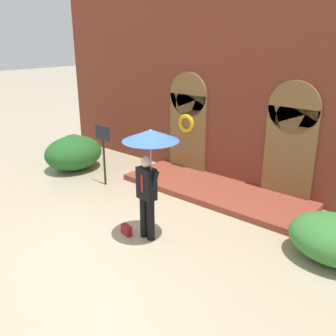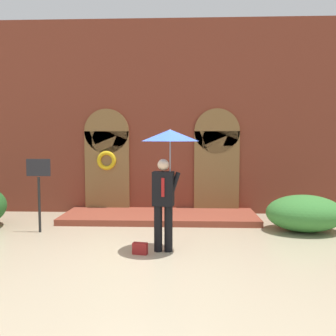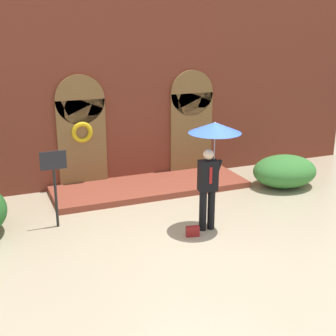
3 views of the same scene
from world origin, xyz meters
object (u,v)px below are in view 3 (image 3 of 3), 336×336
Objects in this scene: handbag at (193,231)px; shrub_right at (285,171)px; person_with_umbrella at (213,144)px; sign_post at (54,176)px.

shrub_right is at bearing 40.07° from handbag.
person_with_umbrella reaches higher than sign_post.
person_with_umbrella reaches higher than shrub_right.
sign_post is at bearing 160.46° from handbag.
handbag is at bearing -159.30° from person_with_umbrella.
handbag is 3.17m from sign_post.
handbag is at bearing -31.81° from sign_post.
sign_post is at bearing 155.85° from person_with_umbrella.
shrub_right is at bearing 3.34° from sign_post.
handbag is 4.17m from shrub_right.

